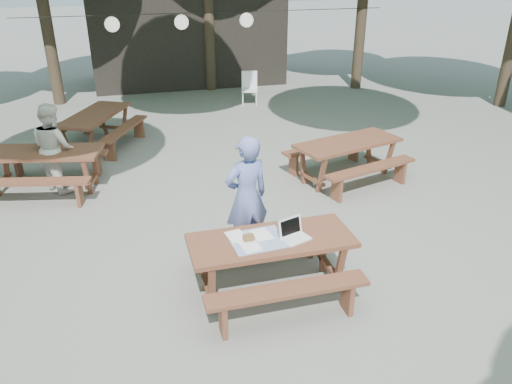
{
  "coord_description": "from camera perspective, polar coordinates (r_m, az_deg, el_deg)",
  "views": [
    {
      "loc": [
        -1.78,
        -6.47,
        3.84
      ],
      "look_at": [
        -0.23,
        -0.81,
        1.05
      ],
      "focal_mm": 35.0,
      "sensor_mm": 36.0,
      "label": 1
    }
  ],
  "objects": [
    {
      "name": "tabletop_clutter",
      "position": [
        6.0,
        -0.09,
        -5.45
      ],
      "size": [
        0.7,
        0.6,
        0.08
      ],
      "color": "#3253AC",
      "rests_on": "main_picnic_table"
    },
    {
      "name": "plastic_chair",
      "position": [
        14.4,
        -0.75,
        11.03
      ],
      "size": [
        0.54,
        0.54,
        0.9
      ],
      "rotation": [
        0.0,
        0.0,
        -0.25
      ],
      "color": "white",
      "rests_on": "ground"
    },
    {
      "name": "ground",
      "position": [
        7.74,
        0.04,
        -4.33
      ],
      "size": [
        80.0,
        80.0,
        0.0
      ],
      "primitive_type": "plane",
      "color": "slate",
      "rests_on": "ground"
    },
    {
      "name": "pavilion",
      "position": [
        17.3,
        -7.97,
        17.11
      ],
      "size": [
        6.0,
        3.0,
        2.8
      ],
      "primitive_type": "cube",
      "color": "black",
      "rests_on": "ground"
    },
    {
      "name": "laptop",
      "position": [
        6.05,
        4.28,
        -4.71
      ],
      "size": [
        0.4,
        0.35,
        0.24
      ],
      "rotation": [
        0.0,
        0.0,
        0.33
      ],
      "color": "white",
      "rests_on": "main_picnic_table"
    },
    {
      "name": "main_picnic_table",
      "position": [
        6.24,
        1.72,
        -8.18
      ],
      "size": [
        2.0,
        1.58,
        0.75
      ],
      "color": "#582F1F",
      "rests_on": "ground"
    },
    {
      "name": "second_person",
      "position": [
        9.49,
        -22.08,
        4.76
      ],
      "size": [
        0.92,
        0.97,
        1.58
      ],
      "primitive_type": "imported",
      "rotation": [
        0.0,
        0.0,
        2.16
      ],
      "color": "white",
      "rests_on": "ground"
    },
    {
      "name": "picnic_table_ne",
      "position": [
        9.49,
        10.33,
        3.67
      ],
      "size": [
        2.25,
        2.03,
        0.75
      ],
      "rotation": [
        0.0,
        0.0,
        0.27
      ],
      "color": "#582F1F",
      "rests_on": "ground"
    },
    {
      "name": "picnic_table_far_w",
      "position": [
        11.55,
        -17.75,
        6.81
      ],
      "size": [
        2.26,
        2.4,
        0.75
      ],
      "rotation": [
        0.0,
        0.0,
        1.11
      ],
      "color": "#582F1F",
      "rests_on": "ground"
    },
    {
      "name": "paper_lanterns",
      "position": [
        12.66,
        -8.45,
        18.67
      ],
      "size": [
        9.0,
        0.34,
        0.38
      ],
      "color": "black",
      "rests_on": "ground"
    },
    {
      "name": "picnic_table_nw",
      "position": [
        9.63,
        -22.94,
        2.33
      ],
      "size": [
        2.2,
        1.95,
        0.75
      ],
      "rotation": [
        0.0,
        0.0,
        -0.22
      ],
      "color": "#582F1F",
      "rests_on": "ground"
    },
    {
      "name": "woman",
      "position": [
        6.77,
        -1.06,
        -0.58
      ],
      "size": [
        0.72,
        0.55,
        1.75
      ],
      "primitive_type": "imported",
      "rotation": [
        0.0,
        0.0,
        3.37
      ],
      "color": "#6574B8",
      "rests_on": "ground"
    }
  ]
}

